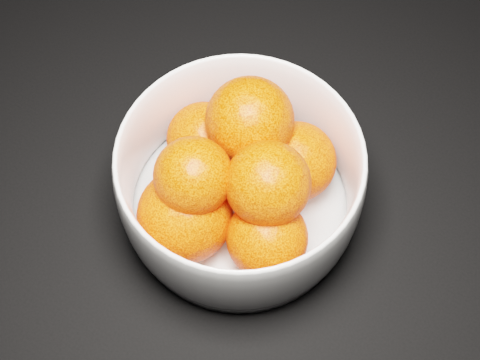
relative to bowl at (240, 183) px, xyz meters
The scene contains 2 objects.
bowl is the anchor object (origin of this frame).
orange_pile 0.01m from the bowl, 132.34° to the right, with size 0.15×0.15×0.11m.
Camera 1 is at (0.11, -0.03, 0.50)m, focal length 50.00 mm.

